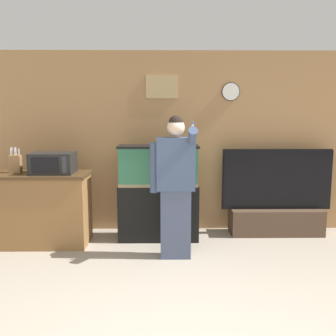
% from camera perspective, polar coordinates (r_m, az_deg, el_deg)
% --- Properties ---
extents(wall_back_paneled, '(10.00, 0.08, 2.60)m').
position_cam_1_polar(wall_back_paneled, '(5.49, 1.11, 3.98)').
color(wall_back_paneled, '#A87A4C').
rests_on(wall_back_paneled, ground_plane).
extents(counter_island, '(1.39, 0.62, 0.95)m').
position_cam_1_polar(counter_island, '(5.23, -19.45, -5.88)').
color(counter_island, brown).
rests_on(counter_island, ground_plane).
extents(microwave, '(0.54, 0.40, 0.27)m').
position_cam_1_polar(microwave, '(5.03, -17.12, 0.73)').
color(microwave, black).
rests_on(microwave, counter_island).
extents(knife_block, '(0.15, 0.09, 0.33)m').
position_cam_1_polar(knife_block, '(5.24, -22.25, 0.64)').
color(knife_block, olive).
rests_on(knife_block, counter_island).
extents(aquarium_on_stand, '(1.08, 0.40, 1.29)m').
position_cam_1_polar(aquarium_on_stand, '(5.10, -1.47, -3.78)').
color(aquarium_on_stand, black).
rests_on(aquarium_on_stand, ground_plane).
extents(tv_on_stand, '(1.56, 0.40, 1.22)m').
position_cam_1_polar(tv_on_stand, '(5.60, 16.13, -6.11)').
color(tv_on_stand, '#4C3828').
rests_on(tv_on_stand, ground_plane).
extents(person_standing, '(0.53, 0.40, 1.70)m').
position_cam_1_polar(person_standing, '(4.40, 1.06, -2.59)').
color(person_standing, '#424C66').
rests_on(person_standing, ground_plane).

